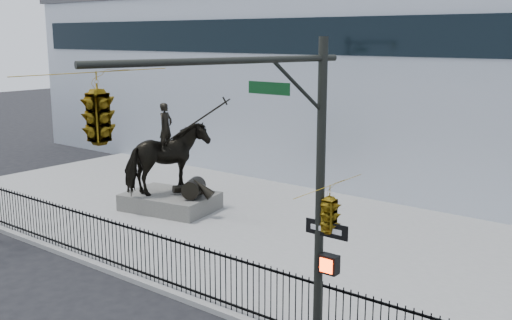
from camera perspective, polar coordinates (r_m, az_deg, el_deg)
The scene contains 7 objects.
ground at distance 17.58m, azimuth -14.68°, elevation -12.16°, with size 120.00×120.00×0.00m, color black.
plaza at distance 22.12m, azimuth -0.01°, elevation -6.53°, with size 30.00×12.00×0.15m, color gray.
building at distance 32.32m, azimuth 14.57°, elevation 6.91°, with size 44.00×14.00×9.00m, color #AFB5BF.
picket_fence at distance 17.96m, azimuth -11.62°, elevation -8.39°, with size 22.10×0.10×1.50m.
statue_plinth at distance 24.37m, azimuth -8.17°, elevation -3.93°, with size 3.52×2.42×0.66m, color #4E4C47.
equestrian_statue at distance 23.93m, azimuth -8.16°, elevation 0.01°, with size 4.46×3.16×3.83m.
traffic_signal_right at distance 10.18m, azimuth -2.99°, elevation -0.50°, with size 2.17×6.86×7.00m.
Camera 1 is at (13.06, -9.46, 7.00)m, focal length 42.00 mm.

